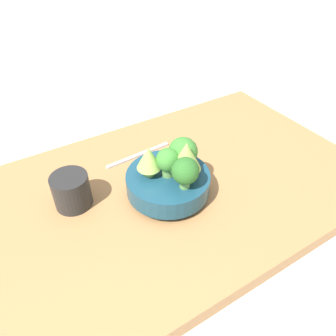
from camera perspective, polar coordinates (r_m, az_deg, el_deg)
ground_plane at (r=0.86m, az=-0.28°, el=-5.27°), size 6.00×6.00×0.00m
table at (r=0.84m, az=-0.28°, el=-4.28°), size 1.05×0.63×0.04m
bowl at (r=0.79m, az=0.00°, el=-2.56°), size 0.20×0.20×0.06m
broccoli_floret_center at (r=0.74m, az=0.00°, el=1.23°), size 0.06×0.06×0.07m
broccoli_floret_back at (r=0.71m, az=2.92°, el=-0.66°), size 0.06×0.06×0.08m
broccoli_floret_left at (r=0.77m, az=2.63°, el=2.83°), size 0.07×0.07×0.08m
romanesco_piece_far at (r=0.73m, az=3.19°, el=1.99°), size 0.07×0.07×0.09m
romanesco_piece_near at (r=0.74m, az=-3.47°, el=1.75°), size 0.06×0.06×0.08m
cup at (r=0.79m, az=-16.46°, el=-3.81°), size 0.09×0.09×0.08m
fork at (r=0.93m, az=-5.35°, el=2.20°), size 0.20×0.02×0.01m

